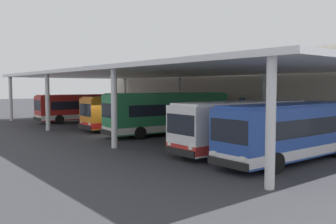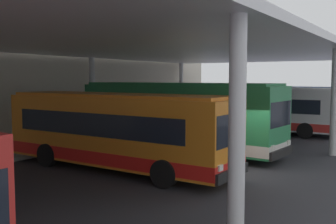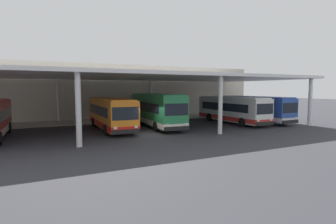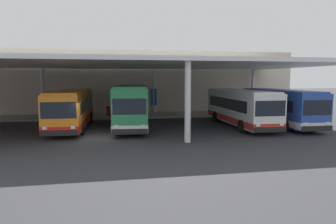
% 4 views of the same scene
% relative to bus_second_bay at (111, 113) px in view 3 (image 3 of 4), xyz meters
% --- Properties ---
extents(ground_plane, '(200.00, 200.00, 0.00)m').
position_rel_bus_second_bay_xyz_m(ground_plane, '(2.02, -4.56, -1.66)').
color(ground_plane, '#333338').
extents(platform_kerb, '(42.00, 4.50, 0.18)m').
position_rel_bus_second_bay_xyz_m(platform_kerb, '(2.02, 7.19, -1.57)').
color(platform_kerb, '#A39E93').
rests_on(platform_kerb, ground).
extents(station_building_facade, '(48.00, 1.60, 7.49)m').
position_rel_bus_second_bay_xyz_m(station_building_facade, '(2.02, 10.44, 2.09)').
color(station_building_facade, beige).
rests_on(station_building_facade, ground).
extents(canopy_shelter, '(40.00, 17.00, 5.55)m').
position_rel_bus_second_bay_xyz_m(canopy_shelter, '(2.02, 0.94, 3.66)').
color(canopy_shelter, silver).
rests_on(canopy_shelter, ground).
extents(bus_second_bay, '(2.89, 10.58, 3.17)m').
position_rel_bus_second_bay_xyz_m(bus_second_bay, '(0.00, 0.00, 0.00)').
color(bus_second_bay, orange).
rests_on(bus_second_bay, ground).
extents(bus_middle_bay, '(3.41, 11.49, 3.57)m').
position_rel_bus_second_bay_xyz_m(bus_middle_bay, '(4.97, 0.08, 0.19)').
color(bus_middle_bay, '#28844C').
rests_on(bus_middle_bay, ground).
extents(bus_far_bay, '(2.77, 10.54, 3.17)m').
position_rel_bus_second_bay_xyz_m(bus_far_bay, '(14.33, -1.30, 0.00)').
color(bus_far_bay, white).
rests_on(bus_far_bay, ground).
extents(bus_departing, '(2.77, 10.54, 3.17)m').
position_rel_bus_second_bay_xyz_m(bus_departing, '(17.94, -1.43, 0.00)').
color(bus_departing, '#284CA8').
rests_on(bus_departing, ground).
extents(bench_waiting, '(1.80, 0.45, 0.92)m').
position_rel_bus_second_bay_xyz_m(bench_waiting, '(5.72, 7.26, -0.99)').
color(bench_waiting, '#4C515B').
rests_on(bench_waiting, platform_kerb).
extents(trash_bin, '(0.52, 0.52, 0.98)m').
position_rel_bus_second_bay_xyz_m(trash_bin, '(2.91, 6.81, -0.98)').
color(trash_bin, maroon).
rests_on(trash_bin, platform_kerb).
extents(banner_sign, '(0.70, 0.12, 3.20)m').
position_rel_bus_second_bay_xyz_m(banner_sign, '(7.75, 6.38, 0.32)').
color(banner_sign, '#B2B2B7').
rests_on(banner_sign, platform_kerb).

